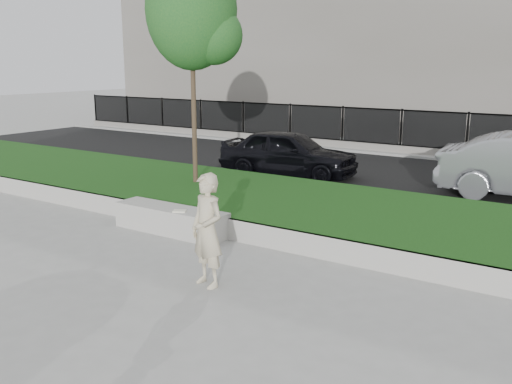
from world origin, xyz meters
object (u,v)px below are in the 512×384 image
Objects in this scene: stone_bench at (171,220)px; book at (180,211)px; man at (207,230)px; young_tree at (195,14)px; car_dark at (289,153)px.

book is (0.35, -0.15, 0.26)m from stone_bench.
man is 0.32× the size of young_tree.
young_tree reaches higher than car_dark.
stone_bench is at bearing -61.83° from young_tree.
book is 4.83m from young_tree.
young_tree reaches higher than book.
man is 2.45m from book.
stone_bench is 0.62× the size of car_dark.
car_dark is (-1.16, 5.95, 0.20)m from book.
young_tree is at bearing 145.33° from man.
man is 8.09m from car_dark.
young_tree is 4.88m from car_dark.
young_tree reaches higher than man.
car_dark is (-0.81, 5.80, 0.45)m from stone_bench.
young_tree is at bearing 164.76° from car_dark.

